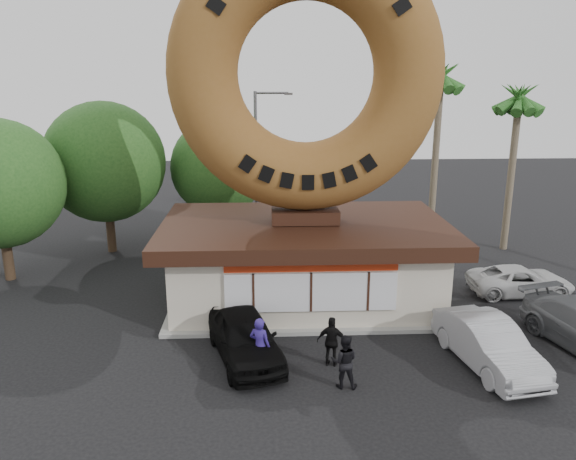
% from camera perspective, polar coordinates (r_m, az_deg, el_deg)
% --- Properties ---
extents(ground, '(90.00, 90.00, 0.00)m').
position_cam_1_polar(ground, '(17.66, 3.13, -14.57)').
color(ground, black).
rests_on(ground, ground).
extents(donut_shop, '(11.20, 7.20, 3.80)m').
position_cam_1_polar(donut_shop, '(22.40, 1.70, -2.93)').
color(donut_shop, beige).
rests_on(donut_shop, ground).
extents(giant_donut, '(10.17, 2.59, 10.17)m').
position_cam_1_polar(giant_donut, '(21.27, 1.86, 15.60)').
color(giant_donut, brown).
rests_on(giant_donut, donut_shop).
extents(tree_west, '(6.00, 6.00, 7.65)m').
position_cam_1_polar(tree_west, '(29.59, -18.11, 6.56)').
color(tree_west, '#473321').
rests_on(tree_west, ground).
extents(tree_mid, '(5.20, 5.20, 6.63)m').
position_cam_1_polar(tree_mid, '(30.68, -7.03, 6.33)').
color(tree_mid, '#473321').
rests_on(tree_mid, ground).
extents(palm_near, '(2.60, 2.60, 9.75)m').
position_cam_1_polar(palm_near, '(30.60, 15.24, 14.16)').
color(palm_near, '#726651').
rests_on(palm_near, ground).
extents(palm_far, '(2.60, 2.60, 8.75)m').
position_cam_1_polar(palm_far, '(30.47, 22.39, 11.80)').
color(palm_far, '#726651').
rests_on(palm_far, ground).
extents(street_lamp, '(2.11, 0.20, 8.00)m').
position_cam_1_polar(street_lamp, '(31.51, -3.00, 7.51)').
color(street_lamp, '#59595E').
rests_on(street_lamp, ground).
extents(person_left, '(0.78, 0.66, 1.80)m').
position_cam_1_polar(person_left, '(17.41, -2.88, -11.66)').
color(person_left, navy).
rests_on(person_left, ground).
extents(person_center, '(0.88, 0.73, 1.64)m').
position_cam_1_polar(person_center, '(16.79, 5.73, -13.13)').
color(person_center, black).
rests_on(person_center, ground).
extents(person_right, '(1.02, 0.64, 1.62)m').
position_cam_1_polar(person_right, '(17.89, 4.49, -11.24)').
color(person_right, black).
rests_on(person_right, ground).
extents(car_black, '(2.96, 4.80, 1.53)m').
position_cam_1_polar(car_black, '(18.31, -4.40, -10.74)').
color(car_black, black).
rests_on(car_black, ground).
extents(car_silver, '(2.38, 4.77, 1.50)m').
position_cam_1_polar(car_silver, '(18.89, 19.67, -10.83)').
color(car_silver, '#9FA0A4').
rests_on(car_silver, ground).
extents(car_white, '(4.24, 1.96, 1.18)m').
position_cam_1_polar(car_white, '(25.32, 22.54, -4.77)').
color(car_white, silver).
rests_on(car_white, ground).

